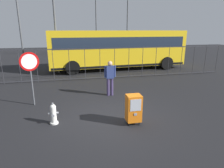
# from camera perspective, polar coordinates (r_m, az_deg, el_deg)

# --- Properties ---
(ground_plane) EXTENTS (60.00, 60.00, 0.00)m
(ground_plane) POSITION_cam_1_polar(r_m,az_deg,el_deg) (7.10, -0.34, -9.76)
(ground_plane) COLOR black
(fire_hydrant) EXTENTS (0.33, 0.32, 0.75)m
(fire_hydrant) POSITION_cam_1_polar(r_m,az_deg,el_deg) (6.78, -17.01, -8.52)
(fire_hydrant) COLOR silver
(fire_hydrant) RESTS_ON ground_plane
(newspaper_box_primary) EXTENTS (0.48, 0.42, 1.02)m
(newspaper_box_primary) POSITION_cam_1_polar(r_m,az_deg,el_deg) (6.44, 6.43, -7.12)
(newspaper_box_primary) COLOR black
(newspaper_box_primary) RESTS_ON ground_plane
(stop_sign) EXTENTS (0.71, 0.31, 2.23)m
(stop_sign) POSITION_cam_1_polar(r_m,az_deg,el_deg) (8.37, -23.19, 4.46)
(stop_sign) COLOR #4C4F54
(stop_sign) RESTS_ON ground_plane
(pedestrian) EXTENTS (0.55, 0.22, 1.67)m
(pedestrian) POSITION_cam_1_polar(r_m,az_deg,el_deg) (9.06, -0.60, 2.32)
(pedestrian) COLOR #382D51
(pedestrian) RESTS_ON ground_plane
(fence_barrier) EXTENTS (18.03, 0.04, 2.00)m
(fence_barrier) POSITION_cam_1_polar(r_m,az_deg,el_deg) (12.14, -5.82, 6.05)
(fence_barrier) COLOR #2D2D33
(fence_barrier) RESTS_ON ground_plane
(bus_near) EXTENTS (10.62, 3.21, 3.00)m
(bus_near) POSITION_cam_1_polar(r_m,az_deg,el_deg) (15.40, 1.80, 10.80)
(bus_near) COLOR gold
(bus_near) RESTS_ON ground_plane
(street_light_near_left) EXTENTS (0.32, 0.32, 6.43)m
(street_light_near_left) POSITION_cam_1_polar(r_m,az_deg,el_deg) (14.45, -16.68, 18.01)
(street_light_near_left) COLOR #4C4F54
(street_light_near_left) RESTS_ON ground_plane
(street_light_near_right) EXTENTS (0.32, 0.32, 7.87)m
(street_light_near_right) POSITION_cam_1_polar(r_m,az_deg,el_deg) (22.02, -4.75, 19.59)
(street_light_near_right) COLOR #4C4F54
(street_light_near_right) RESTS_ON ground_plane
(street_light_far_left) EXTENTS (0.32, 0.32, 7.01)m
(street_light_far_left) POSITION_cam_1_polar(r_m,az_deg,el_deg) (22.82, 4.60, 18.34)
(street_light_far_left) COLOR #4C4F54
(street_light_far_left) RESTS_ON ground_plane
(street_light_far_right) EXTENTS (0.32, 0.32, 7.00)m
(street_light_far_right) POSITION_cam_1_polar(r_m,az_deg,el_deg) (17.04, -26.02, 17.70)
(street_light_far_right) COLOR #4C4F54
(street_light_far_right) RESTS_ON ground_plane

